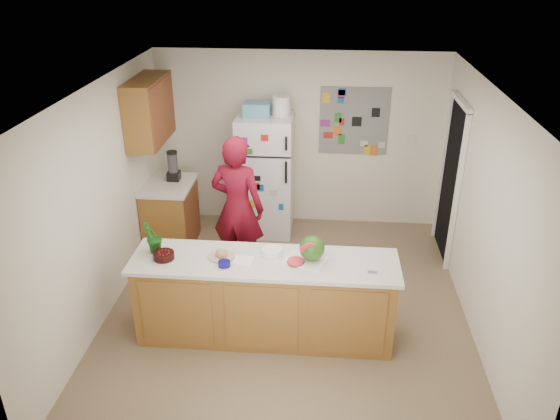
# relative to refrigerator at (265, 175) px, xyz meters

# --- Properties ---
(floor) EXTENTS (4.00, 4.50, 0.02)m
(floor) POSITION_rel_refrigerator_xyz_m (0.45, -1.88, -0.86)
(floor) COLOR brown
(floor) RESTS_ON ground
(wall_back) EXTENTS (4.00, 0.02, 2.50)m
(wall_back) POSITION_rel_refrigerator_xyz_m (0.45, 0.38, 0.40)
(wall_back) COLOR beige
(wall_back) RESTS_ON ground
(wall_left) EXTENTS (0.02, 4.50, 2.50)m
(wall_left) POSITION_rel_refrigerator_xyz_m (-1.56, -1.88, 0.40)
(wall_left) COLOR beige
(wall_left) RESTS_ON ground
(wall_right) EXTENTS (0.02, 4.50, 2.50)m
(wall_right) POSITION_rel_refrigerator_xyz_m (2.46, -1.88, 0.40)
(wall_right) COLOR beige
(wall_right) RESTS_ON ground
(ceiling) EXTENTS (4.00, 4.50, 0.02)m
(ceiling) POSITION_rel_refrigerator_xyz_m (0.45, -1.88, 1.66)
(ceiling) COLOR white
(ceiling) RESTS_ON wall_back
(doorway) EXTENTS (0.03, 0.85, 2.04)m
(doorway) POSITION_rel_refrigerator_xyz_m (2.44, -0.43, 0.17)
(doorway) COLOR black
(doorway) RESTS_ON ground
(peninsula_base) EXTENTS (2.60, 0.62, 0.88)m
(peninsula_base) POSITION_rel_refrigerator_xyz_m (0.25, -2.38, -0.41)
(peninsula_base) COLOR brown
(peninsula_base) RESTS_ON floor
(peninsula_top) EXTENTS (2.68, 0.70, 0.04)m
(peninsula_top) POSITION_rel_refrigerator_xyz_m (0.25, -2.38, 0.05)
(peninsula_top) COLOR silver
(peninsula_top) RESTS_ON peninsula_base
(side_counter_base) EXTENTS (0.60, 0.80, 0.86)m
(side_counter_base) POSITION_rel_refrigerator_xyz_m (-1.24, -0.53, -0.42)
(side_counter_base) COLOR brown
(side_counter_base) RESTS_ON floor
(side_counter_top) EXTENTS (0.64, 0.84, 0.04)m
(side_counter_top) POSITION_rel_refrigerator_xyz_m (-1.24, -0.53, 0.03)
(side_counter_top) COLOR silver
(side_counter_top) RESTS_ON side_counter_base
(upper_cabinets) EXTENTS (0.35, 1.00, 0.80)m
(upper_cabinets) POSITION_rel_refrigerator_xyz_m (-1.37, -0.58, 1.05)
(upper_cabinets) COLOR brown
(upper_cabinets) RESTS_ON wall_left
(refrigerator) EXTENTS (0.75, 0.70, 1.70)m
(refrigerator) POSITION_rel_refrigerator_xyz_m (0.00, 0.00, 0.00)
(refrigerator) COLOR silver
(refrigerator) RESTS_ON floor
(fridge_top_bin) EXTENTS (0.35, 0.28, 0.18)m
(fridge_top_bin) POSITION_rel_refrigerator_xyz_m (-0.10, 0.00, 0.94)
(fridge_top_bin) COLOR #5999B2
(fridge_top_bin) RESTS_ON refrigerator
(photo_collage) EXTENTS (0.95, 0.01, 0.95)m
(photo_collage) POSITION_rel_refrigerator_xyz_m (1.20, 0.36, 0.70)
(photo_collage) COLOR slate
(photo_collage) RESTS_ON wall_back
(person) EXTENTS (0.74, 0.57, 1.81)m
(person) POSITION_rel_refrigerator_xyz_m (-0.20, -1.20, 0.06)
(person) COLOR maroon
(person) RESTS_ON floor
(blender_appliance) EXTENTS (0.13, 0.13, 0.38)m
(blender_appliance) POSITION_rel_refrigerator_xyz_m (-1.19, -0.39, 0.24)
(blender_appliance) COLOR black
(blender_appliance) RESTS_ON side_counter_top
(cutting_board) EXTENTS (0.46, 0.40, 0.01)m
(cutting_board) POSITION_rel_refrigerator_xyz_m (0.66, -2.36, 0.08)
(cutting_board) COLOR silver
(cutting_board) RESTS_ON peninsula_top
(watermelon) EXTENTS (0.25, 0.25, 0.25)m
(watermelon) POSITION_rel_refrigerator_xyz_m (0.72, -2.34, 0.21)
(watermelon) COLOR #2C6119
(watermelon) RESTS_ON cutting_board
(watermelon_slice) EXTENTS (0.16, 0.16, 0.02)m
(watermelon_slice) POSITION_rel_refrigerator_xyz_m (0.56, -2.41, 0.09)
(watermelon_slice) COLOR red
(watermelon_slice) RESTS_ON cutting_board
(cherry_bowl) EXTENTS (0.27, 0.27, 0.07)m
(cherry_bowl) POSITION_rel_refrigerator_xyz_m (-0.75, -2.43, 0.11)
(cherry_bowl) COLOR black
(cherry_bowl) RESTS_ON peninsula_top
(white_bowl) EXTENTS (0.21, 0.21, 0.06)m
(white_bowl) POSITION_rel_refrigerator_xyz_m (0.31, -2.26, 0.10)
(white_bowl) COLOR white
(white_bowl) RESTS_ON peninsula_top
(cobalt_bowl) EXTENTS (0.16, 0.16, 0.05)m
(cobalt_bowl) POSITION_rel_refrigerator_xyz_m (-0.13, -2.52, 0.10)
(cobalt_bowl) COLOR #0E0A59
(cobalt_bowl) RESTS_ON peninsula_top
(plate) EXTENTS (0.31, 0.31, 0.02)m
(plate) POSITION_rel_refrigerator_xyz_m (-0.19, -2.36, 0.08)
(plate) COLOR #BBA48D
(plate) RESTS_ON peninsula_top
(paper_towel) EXTENTS (0.21, 0.19, 0.02)m
(paper_towel) POSITION_rel_refrigerator_xyz_m (0.05, -2.42, 0.08)
(paper_towel) COLOR white
(paper_towel) RESTS_ON peninsula_top
(keys) EXTENTS (0.10, 0.05, 0.01)m
(keys) POSITION_rel_refrigerator_xyz_m (1.31, -2.53, 0.08)
(keys) COLOR gray
(keys) RESTS_ON peninsula_top
(potted_plant) EXTENTS (0.22, 0.24, 0.35)m
(potted_plant) POSITION_rel_refrigerator_xyz_m (-0.88, -2.33, 0.24)
(potted_plant) COLOR #1C4214
(potted_plant) RESTS_ON peninsula_top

